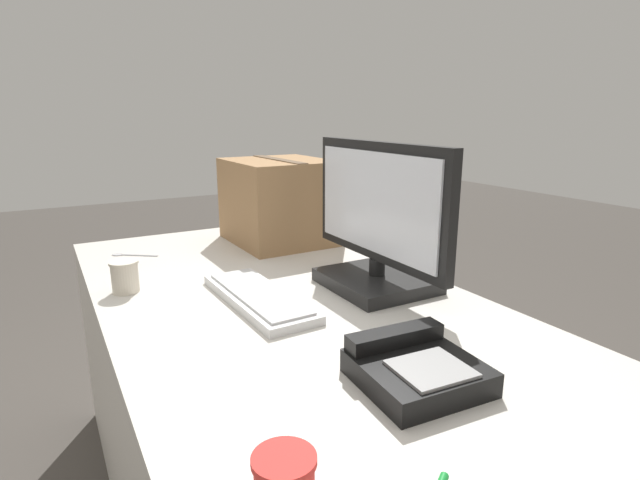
# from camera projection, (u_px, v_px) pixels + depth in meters

# --- Properties ---
(office_desk) EXTENTS (1.80, 0.90, 0.71)m
(office_desk) POSITION_uv_depth(u_px,v_px,m) (293.00, 422.00, 1.38)
(office_desk) COLOR beige
(office_desk) RESTS_ON ground_plane
(monitor) EXTENTS (0.56, 0.26, 0.40)m
(monitor) POSITION_uv_depth(u_px,v_px,m) (378.00, 228.00, 1.35)
(monitor) COLOR black
(monitor) RESTS_ON office_desk
(keyboard) EXTENTS (0.43, 0.16, 0.03)m
(keyboard) POSITION_uv_depth(u_px,v_px,m) (259.00, 297.00, 1.28)
(keyboard) COLOR silver
(keyboard) RESTS_ON office_desk
(desk_phone) EXTENTS (0.22, 0.22, 0.07)m
(desk_phone) POSITION_uv_depth(u_px,v_px,m) (415.00, 368.00, 0.90)
(desk_phone) COLOR black
(desk_phone) RESTS_ON office_desk
(paper_cup_left) EXTENTS (0.08, 0.08, 0.09)m
(paper_cup_left) POSITION_uv_depth(u_px,v_px,m) (125.00, 276.00, 1.34)
(paper_cup_left) COLOR beige
(paper_cup_left) RESTS_ON office_desk
(spoon) EXTENTS (0.11, 0.14, 0.00)m
(spoon) POSITION_uv_depth(u_px,v_px,m) (127.00, 255.00, 1.69)
(spoon) COLOR silver
(spoon) RESTS_ON office_desk
(cardboard_box) EXTENTS (0.39, 0.35, 0.31)m
(cardboard_box) POSITION_uv_depth(u_px,v_px,m) (279.00, 201.00, 1.85)
(cardboard_box) COLOR #9E754C
(cardboard_box) RESTS_ON office_desk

